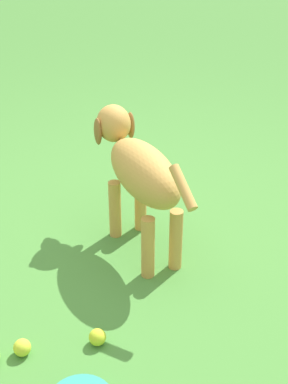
{
  "coord_description": "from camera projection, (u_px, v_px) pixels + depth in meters",
  "views": [
    {
      "loc": [
        1.95,
        -0.94,
        1.52
      ],
      "look_at": [
        0.05,
        0.02,
        0.32
      ],
      "focal_mm": 50.77,
      "sensor_mm": 36.0,
      "label": 1
    }
  ],
  "objects": [
    {
      "name": "tennis_ball_1",
      "position": [
        22.0,
        348.0,
        2.01
      ],
      "size": [
        0.07,
        0.07,
        0.07
      ],
      "primitive_type": "sphere",
      "color": "#C9DA35",
      "rests_on": "ground"
    },
    {
      "name": "tennis_ball_2",
      "position": [
        97.0,
        337.0,
        2.05
      ],
      "size": [
        0.07,
        0.07,
        0.07
      ],
      "primitive_type": "sphere",
      "color": "#C3D72D",
      "rests_on": "ground"
    },
    {
      "name": "dog",
      "position": [
        139.0,
        169.0,
        2.44
      ],
      "size": [
        0.92,
        0.22,
        0.62
      ],
      "rotation": [
        0.0,
        0.0,
        3.13
      ],
      "color": "#C69347",
      "rests_on": "ground"
    },
    {
      "name": "ground",
      "position": [
        136.0,
        246.0,
        2.63
      ],
      "size": [
        14.0,
        14.0,
        0.0
      ],
      "primitive_type": "plane",
      "color": "#478438"
    }
  ]
}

